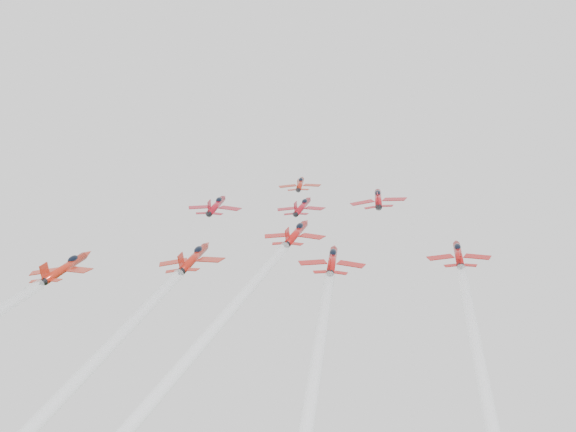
# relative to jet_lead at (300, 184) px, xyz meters

# --- Properties ---
(jet_lead) EXTENTS (8.53, 11.22, 6.11)m
(jet_lead) POSITION_rel_jet_lead_xyz_m (0.00, 0.00, 0.00)
(jet_lead) COLOR #9F1E0F
(jet_row2_left) EXTENTS (10.09, 13.28, 7.23)m
(jet_row2_left) POSITION_rel_jet_lead_xyz_m (-13.54, -12.68, -6.12)
(jet_row2_left) COLOR maroon
(jet_row2_center) EXTENTS (8.82, 11.60, 6.32)m
(jet_row2_center) POSITION_rel_jet_lead_xyz_m (3.12, -15.20, -7.35)
(jet_row2_center) COLOR maroon
(jet_row2_right) EXTENTS (10.16, 13.37, 7.27)m
(jet_row2_right) POSITION_rel_jet_lead_xyz_m (16.42, -12.09, -5.84)
(jet_row2_right) COLOR #A10F16
(jet_center) EXTENTS (10.04, 98.42, 48.52)m
(jet_center) POSITION_rel_jet_lead_xyz_m (4.70, -73.14, -35.44)
(jet_center) COLOR #AD1310
(jet_rear_farright) EXTENTS (8.85, 86.76, 42.77)m
(jet_rear_farright) POSITION_rel_jet_lead_xyz_m (29.70, -78.72, -38.15)
(jet_rear_farright) COLOR #A4100F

